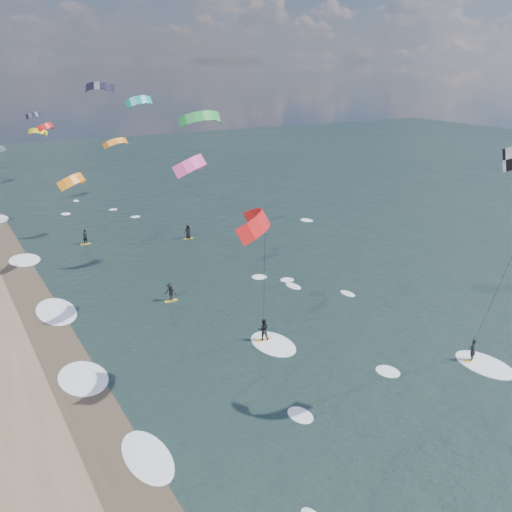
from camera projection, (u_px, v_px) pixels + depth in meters
ground at (395, 455)px, 28.10m from camera, size 260.00×260.00×0.00m
wet_sand_strip at (98, 423)px, 30.60m from camera, size 3.00×240.00×0.00m
kitesurfer_near_b at (267, 265)px, 32.79m from camera, size 6.72×9.13×11.87m
far_kitesurfers at (156, 257)px, 54.20m from camera, size 11.38×19.60×1.67m
bg_kite_field at (101, 126)px, 66.70m from camera, size 16.30×74.61×9.16m
shoreline_surf at (96, 377)px, 35.06m from camera, size 2.40×79.40×0.11m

